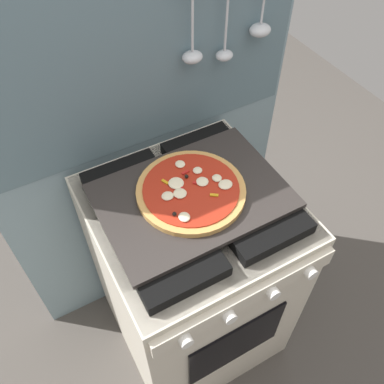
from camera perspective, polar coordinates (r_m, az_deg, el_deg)
ground_plane at (r=1.99m, az=0.00°, el=-17.61°), size 4.00×4.00×0.00m
kitchen_backsplash at (r=1.50m, az=-6.10°, el=5.08°), size 1.10×0.09×1.55m
stove at (r=1.58m, az=0.03°, el=-11.30°), size 0.60×0.64×0.90m
baking_tray at (r=1.21m, az=0.00°, el=-0.56°), size 0.54×0.38×0.02m
pizza_left at (r=1.20m, az=-0.02°, el=0.30°), size 0.32×0.32×0.03m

